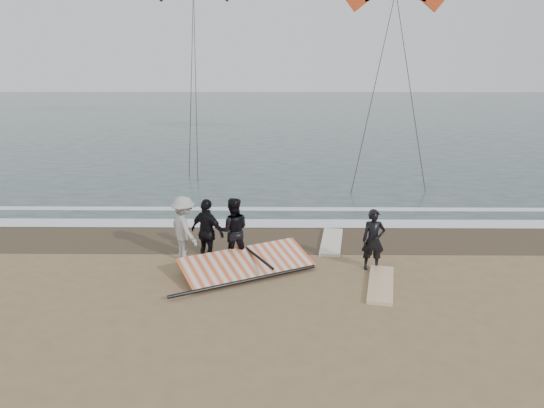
% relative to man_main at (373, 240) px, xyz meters
% --- Properties ---
extents(ground, '(120.00, 120.00, 0.00)m').
position_rel_man_main_xyz_m(ground, '(-2.07, -2.09, -0.86)').
color(ground, '#8C704C').
rests_on(ground, ground).
extents(sea, '(120.00, 54.00, 0.02)m').
position_rel_man_main_xyz_m(sea, '(-2.07, 30.91, -0.85)').
color(sea, '#233838').
rests_on(sea, ground).
extents(wet_sand, '(120.00, 2.80, 0.01)m').
position_rel_man_main_xyz_m(wet_sand, '(-2.07, 2.41, -0.85)').
color(wet_sand, '#4C3D2B').
rests_on(wet_sand, ground).
extents(foam_near, '(120.00, 0.90, 0.01)m').
position_rel_man_main_xyz_m(foam_near, '(-2.07, 3.81, -0.83)').
color(foam_near, white).
rests_on(foam_near, sea).
extents(foam_far, '(120.00, 0.45, 0.01)m').
position_rel_man_main_xyz_m(foam_far, '(-2.07, 5.51, -0.83)').
color(foam_far, white).
rests_on(foam_far, sea).
extents(man_main, '(0.63, 0.41, 1.72)m').
position_rel_man_main_xyz_m(man_main, '(0.00, 0.00, 0.00)').
color(man_main, black).
rests_on(man_main, ground).
extents(board_white, '(1.08, 2.31, 0.09)m').
position_rel_man_main_xyz_m(board_white, '(0.05, -1.09, -0.81)').
color(board_white, silver).
rests_on(board_white, ground).
extents(board_cream, '(0.96, 2.37, 0.10)m').
position_rel_man_main_xyz_m(board_cream, '(-0.92, 1.98, -0.81)').
color(board_cream, silver).
rests_on(board_cream, ground).
extents(trio_cluster, '(2.55, 1.51, 1.92)m').
position_rel_man_main_xyz_m(trio_cluster, '(-4.65, 0.46, 0.10)').
color(trio_cluster, black).
rests_on(trio_cluster, ground).
extents(sail_rig, '(3.81, 3.22, 0.49)m').
position_rel_man_main_xyz_m(sail_rig, '(-3.52, -0.13, -0.66)').
color(sail_rig, black).
rests_on(sail_rig, ground).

